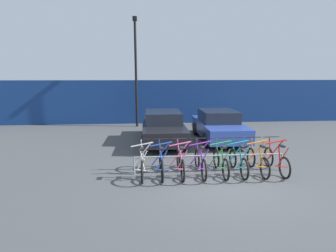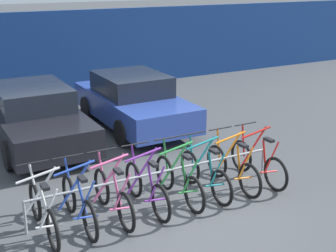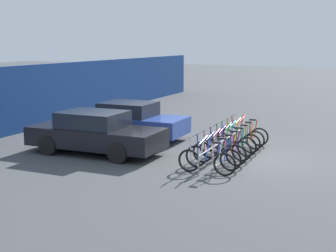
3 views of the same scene
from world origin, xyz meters
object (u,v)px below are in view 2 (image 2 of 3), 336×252
at_px(bicycle_pink, 113,196).
at_px(car_blue, 133,101).
at_px(bicycle_green, 179,181).
at_px(bicycle_orange, 233,168).
at_px(bicycle_purple, 146,188).
at_px(bicycle_blue, 79,204).
at_px(bicycle_red, 258,162).
at_px(bicycle_white, 43,213).
at_px(bike_rack, 159,175).
at_px(bicycle_teal, 205,175).
at_px(car_black, 34,116).

distance_m(bicycle_pink, car_blue, 4.89).
xyz_separation_m(bicycle_green, bicycle_orange, (1.17, 0.00, 0.00)).
height_order(bicycle_purple, bicycle_orange, same).
xyz_separation_m(bicycle_pink, bicycle_green, (1.25, 0.00, 0.00)).
bearing_deg(bicycle_blue, bicycle_red, -1.87).
relative_size(bicycle_white, bicycle_red, 1.00).
height_order(bike_rack, bicycle_pink, bicycle_pink).
distance_m(bicycle_green, bicycle_red, 1.77).
bearing_deg(bicycle_orange, bicycle_blue, 178.28).
bearing_deg(bicycle_green, bicycle_orange, -1.72).
bearing_deg(bicycle_red, bicycle_purple, -179.57).
height_order(bicycle_blue, car_blue, car_blue).
height_order(bicycle_white, bicycle_purple, same).
height_order(bicycle_white, car_blue, car_blue).
bearing_deg(bicycle_teal, car_black, 117.25).
xyz_separation_m(bicycle_teal, car_black, (-2.07, 4.19, 0.31)).
relative_size(bicycle_pink, car_blue, 0.41).
distance_m(bike_rack, bicycle_green, 0.37).
bearing_deg(bicycle_white, bicycle_red, 3.15).
xyz_separation_m(bicycle_red, car_blue, (-0.69, 4.28, 0.31)).
relative_size(bicycle_purple, bicycle_green, 1.00).
xyz_separation_m(bicycle_white, bicycle_teal, (2.96, 0.00, 0.00)).
bearing_deg(bicycle_pink, car_blue, 64.89).
bearing_deg(car_blue, bicycle_green, -104.17).
bearing_deg(bicycle_red, bicycle_orange, -179.57).
bearing_deg(car_black, bike_rack, -73.44).
bearing_deg(bicycle_pink, bicycle_purple, 3.46).
distance_m(bicycle_blue, bicycle_orange, 3.01).
height_order(bicycle_green, car_blue, car_blue).
bearing_deg(car_black, bicycle_white, -101.92).
bearing_deg(bicycle_orange, bicycle_purple, 178.28).
bearing_deg(bicycle_red, bicycle_white, -179.57).
distance_m(bicycle_green, bicycle_teal, 0.55).
bearing_deg(bicycle_blue, bicycle_orange, -1.87).
distance_m(bicycle_white, bicycle_pink, 1.15).
xyz_separation_m(bike_rack, car_black, (-1.20, 4.04, 0.19)).
height_order(bicycle_teal, car_blue, car_blue).
xyz_separation_m(bicycle_green, car_blue, (1.08, 4.28, 0.31)).
height_order(bicycle_pink, bicycle_green, same).
bearing_deg(bicycle_blue, bicycle_green, -1.87).
relative_size(bicycle_blue, bicycle_pink, 1.00).
distance_m(bicycle_blue, car_black, 4.22).
distance_m(bicycle_white, bicycle_red, 4.18).
relative_size(bicycle_green, bicycle_teal, 1.00).
distance_m(bicycle_purple, bicycle_teal, 1.19).
bearing_deg(car_black, bicycle_pink, -86.34).
bearing_deg(bicycle_white, bicycle_teal, 3.15).
bearing_deg(bicycle_orange, bicycle_teal, 178.28).
height_order(bicycle_green, bicycle_teal, same).
bearing_deg(car_blue, bicycle_orange, -88.81).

